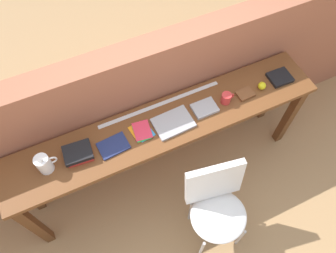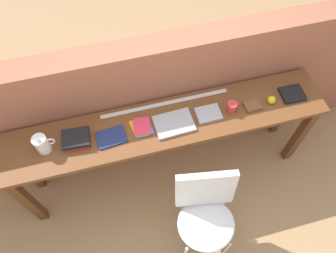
# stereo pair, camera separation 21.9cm
# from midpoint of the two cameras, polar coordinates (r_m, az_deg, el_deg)

# --- Properties ---
(ground_plane) EXTENTS (40.00, 40.00, 0.00)m
(ground_plane) POSITION_cam_midpoint_polar(r_m,az_deg,el_deg) (3.14, 3.23, -12.47)
(ground_plane) COLOR tan
(brick_wall_back) EXTENTS (6.00, 0.20, 1.37)m
(brick_wall_back) POSITION_cam_midpoint_polar(r_m,az_deg,el_deg) (2.80, 0.20, 4.18)
(brick_wall_back) COLOR #9E5B42
(brick_wall_back) RESTS_ON ground
(sideboard) EXTENTS (2.50, 0.44, 0.88)m
(sideboard) POSITION_cam_midpoint_polar(r_m,az_deg,el_deg) (2.58, 2.14, -1.09)
(sideboard) COLOR brown
(sideboard) RESTS_ON ground
(chair_white_moulded) EXTENTS (0.51, 0.52, 0.89)m
(chair_white_moulded) POSITION_cam_midpoint_polar(r_m,az_deg,el_deg) (2.58, 9.09, -14.71)
(chair_white_moulded) COLOR white
(chair_white_moulded) RESTS_ON ground
(pitcher_white) EXTENTS (0.14, 0.10, 0.18)m
(pitcher_white) POSITION_cam_midpoint_polar(r_m,az_deg,el_deg) (2.40, -18.69, -3.10)
(pitcher_white) COLOR white
(pitcher_white) RESTS_ON sideboard
(book_stack_leftmost) EXTENTS (0.21, 0.17, 0.06)m
(book_stack_leftmost) POSITION_cam_midpoint_polar(r_m,az_deg,el_deg) (2.41, -13.17, -2.34)
(book_stack_leftmost) COLOR red
(book_stack_leftmost) RESTS_ON sideboard
(magazine_cycling) EXTENTS (0.22, 0.17, 0.02)m
(magazine_cycling) POSITION_cam_midpoint_polar(r_m,az_deg,el_deg) (2.40, -7.30, -2.05)
(magazine_cycling) COLOR navy
(magazine_cycling) RESTS_ON sideboard
(pamphlet_pile_colourful) EXTENTS (0.17, 0.18, 0.01)m
(pamphlet_pile_colourful) POSITION_cam_midpoint_polar(r_m,az_deg,el_deg) (2.43, -2.07, -0.33)
(pamphlet_pile_colourful) COLOR #3399D8
(pamphlet_pile_colourful) RESTS_ON sideboard
(book_open_centre) EXTENTS (0.30, 0.22, 0.02)m
(book_open_centre) POSITION_cam_midpoint_polar(r_m,az_deg,el_deg) (2.44, 3.60, 0.32)
(book_open_centre) COLOR #9E9EA3
(book_open_centre) RESTS_ON sideboard
(book_grey_hardcover) EXTENTS (0.19, 0.14, 0.03)m
(book_grey_hardcover) POSITION_cam_midpoint_polar(r_m,az_deg,el_deg) (2.52, 9.51, 2.02)
(book_grey_hardcover) COLOR #9E9EA3
(book_grey_hardcover) RESTS_ON sideboard
(mug) EXTENTS (0.11, 0.08, 0.09)m
(mug) POSITION_cam_midpoint_polar(r_m,az_deg,el_deg) (2.55, 13.52, 3.14)
(mug) COLOR red
(mug) RESTS_ON sideboard
(leather_journal_brown) EXTENTS (0.13, 0.11, 0.02)m
(leather_journal_brown) POSITION_cam_midpoint_polar(r_m,az_deg,el_deg) (2.64, 16.85, 3.35)
(leather_journal_brown) COLOR brown
(leather_journal_brown) RESTS_ON sideboard
(sports_ball_small) EXTENTS (0.06, 0.06, 0.06)m
(sports_ball_small) POSITION_cam_midpoint_polar(r_m,az_deg,el_deg) (2.69, 19.83, 4.23)
(sports_ball_small) COLOR yellow
(sports_ball_small) RESTS_ON sideboard
(book_repair_rightmost) EXTENTS (0.18, 0.16, 0.03)m
(book_repair_rightmost) POSITION_cam_midpoint_polar(r_m,az_deg,el_deg) (2.81, 22.95, 5.09)
(book_repair_rightmost) COLOR black
(book_repair_rightmost) RESTS_ON sideboard
(ruler_metal_back_edge) EXTENTS (1.01, 0.03, 0.00)m
(ruler_metal_back_edge) POSITION_cam_midpoint_polar(r_m,az_deg,el_deg) (2.55, 1.93, 3.87)
(ruler_metal_back_edge) COLOR silver
(ruler_metal_back_edge) RESTS_ON sideboard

